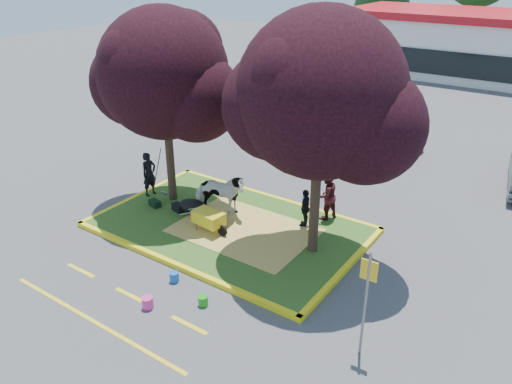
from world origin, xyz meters
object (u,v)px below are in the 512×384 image
Objects in this scene: sign_post at (366,293)px; wheelbarrow at (209,218)px; cow at (219,194)px; bucket_pink at (148,303)px; calf at (194,207)px; car_silver at (293,126)px; car_black at (216,103)px; bucket_blue at (174,277)px; handler at (149,174)px; bucket_green at (203,301)px.

wheelbarrow is at bearing 159.85° from sign_post.
wheelbarrow is 0.68× the size of sign_post.
cow is 4.97m from bucket_pink.
car_silver is (-1.23, 8.50, 0.28)m from calf.
cow is at bearing 152.86° from sign_post.
car_black is (-13.78, 12.19, -0.87)m from sign_post.
bucket_pink is (1.00, -3.64, -0.45)m from wheelbarrow.
bucket_blue is (-5.21, -0.34, -1.47)m from sign_post.
wheelbarrow is 6.37× the size of bucket_blue.
bucket_blue is at bearing -40.10° from calf.
cow reaches higher than car_silver.
sign_post is (5.99, -2.09, 1.01)m from wheelbarrow.
cow is 3.01m from handler.
wheelbarrow reaches higher than bucket_blue.
bucket_pink is at bearing -141.12° from bucket_green.
calf is at bearing 157.71° from wheelbarrow.
handler is 3.54m from wheelbarrow.
cow is 3.77m from bucket_blue.
cow is at bearing 106.79° from bucket_pink.
cow is 1.18m from wheelbarrow.
sign_post is at bearing 102.01° from car_silver.
sign_post is 14.05m from car_silver.
calf is 0.25× the size of car_black.
handler is 8.34m from car_silver.
car_silver is (-2.41, 9.13, 0.07)m from wheelbarrow.
calf is 0.27× the size of car_silver.
wheelbarrow is at bearing 79.99° from car_silver.
bucket_green is at bearing -47.39° from wheelbarrow.
calf reaches higher than bucket_green.
bucket_blue is 15.19m from car_black.
car_silver is (-4.48, 11.91, 0.54)m from bucket_green.
sign_post is 0.64× the size of car_silver.
cow is 1.56× the size of calf.
bucket_pink is at bearing -68.68° from wheelbarrow.
handler is at bearing -168.48° from calf.
car_silver is (1.00, 8.27, -0.27)m from handler.
bucket_pink is (2.18, -4.27, -0.24)m from calf.
handler is 0.36× the size of car_black.
car_black is at bearing 127.45° from bucket_green.
handler reaches higher than bucket_blue.
bucket_blue is at bearing -122.52° from handler.
bucket_pink is 1.11× the size of bucket_blue.
bucket_blue is (-1.29, 0.34, 0.00)m from bucket_green.
bucket_green is at bearing -63.54° from car_black.
wheelbarrow is 3.80m from bucket_pink.
car_black reaches higher than calf.
car_black is (-7.37, 9.03, -0.14)m from cow.
bucket_pink reaches higher than bucket_blue.
wheelbarrow is 0.43× the size of car_silver.
cow is 4.64m from bucket_green.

